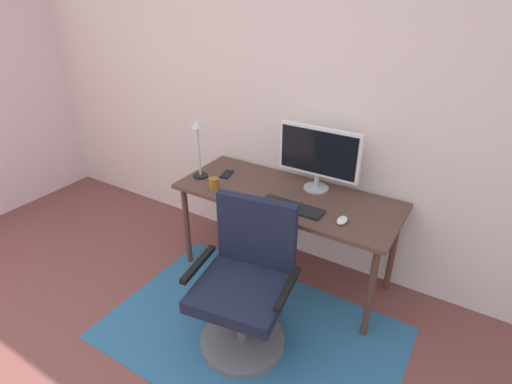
% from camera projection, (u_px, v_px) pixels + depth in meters
% --- Properties ---
extents(wall_back, '(6.00, 0.10, 2.60)m').
position_uv_depth(wall_back, '(287.00, 94.00, 2.93)').
color(wall_back, silver).
rests_on(wall_back, ground).
extents(area_rug, '(1.86, 1.22, 0.01)m').
position_uv_depth(area_rug, '(251.00, 333.00, 2.61)').
color(area_rug, '#2D638B').
rests_on(area_rug, ground).
extents(desk, '(1.58, 0.64, 0.71)m').
position_uv_depth(desk, '(286.00, 202.00, 2.84)').
color(desk, brown).
rests_on(desk, ground).
extents(monitor, '(0.59, 0.18, 0.46)m').
position_uv_depth(monitor, '(319.00, 154.00, 2.75)').
color(monitor, '#B2B2B7').
rests_on(monitor, desk).
extents(keyboard, '(0.43, 0.13, 0.02)m').
position_uv_depth(keyboard, '(292.00, 207.00, 2.63)').
color(keyboard, black).
rests_on(keyboard, desk).
extents(computer_mouse, '(0.06, 0.10, 0.03)m').
position_uv_depth(computer_mouse, '(342.00, 220.00, 2.47)').
color(computer_mouse, white).
rests_on(computer_mouse, desk).
extents(coffee_cup, '(0.07, 0.07, 0.09)m').
position_uv_depth(coffee_cup, '(214.00, 184.00, 2.85)').
color(coffee_cup, '#94601F').
rests_on(coffee_cup, desk).
extents(cell_phone, '(0.10, 0.15, 0.01)m').
position_uv_depth(cell_phone, '(227.00, 174.00, 3.08)').
color(cell_phone, black).
rests_on(cell_phone, desk).
extents(desk_lamp, '(0.11, 0.11, 0.45)m').
position_uv_depth(desk_lamp, '(198.00, 138.00, 2.91)').
color(desk_lamp, black).
rests_on(desk_lamp, desk).
extents(office_chair, '(0.65, 0.59, 0.94)m').
position_uv_depth(office_chair, '(246.00, 290.00, 2.40)').
color(office_chair, slate).
rests_on(office_chair, ground).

